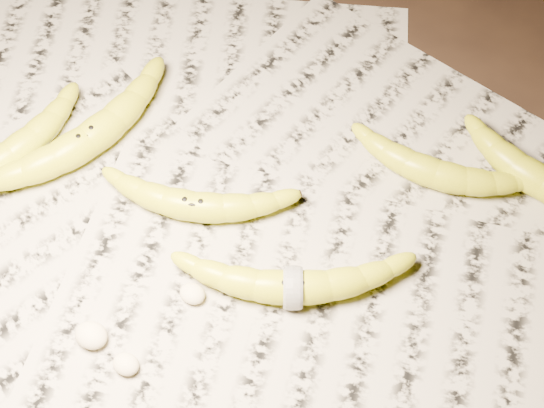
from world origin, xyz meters
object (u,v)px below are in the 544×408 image
at_px(banana_left_a, 86,139).
at_px(banana_upper_b, 544,182).
at_px(banana_left_b, 10,152).
at_px(banana_upper_a, 437,172).
at_px(banana_taped, 293,286).
at_px(banana_center, 194,204).

distance_m(banana_left_a, banana_upper_b, 0.52).
height_order(banana_left_a, banana_left_b, banana_left_a).
xyz_separation_m(banana_upper_a, banana_upper_b, (0.11, 0.04, 0.00)).
distance_m(banana_left_a, banana_left_b, 0.09).
distance_m(banana_left_b, banana_upper_b, 0.60).
distance_m(banana_taped, banana_upper_b, 0.31).
bearing_deg(banana_center, banana_left_a, 154.55).
distance_m(banana_left_a, banana_center, 0.15).
distance_m(banana_left_b, banana_taped, 0.36).
height_order(banana_taped, banana_upper_a, banana_taped).
bearing_deg(banana_center, banana_upper_b, 12.60).
bearing_deg(banana_taped, banana_upper_a, 41.25).
xyz_separation_m(banana_left_a, banana_upper_b, (0.49, 0.19, -0.00)).
bearing_deg(banana_left_a, banana_upper_a, -48.62).
height_order(banana_left_a, banana_taped, banana_left_a).
bearing_deg(banana_taped, banana_center, 137.81).
relative_size(banana_left_b, banana_taped, 0.86).
height_order(banana_left_b, banana_upper_b, banana_upper_b).
xyz_separation_m(banana_left_b, banana_taped, (0.36, -0.00, 0.00)).
relative_size(banana_left_b, banana_upper_b, 1.00).
relative_size(banana_taped, banana_upper_a, 1.21).
bearing_deg(banana_left_b, banana_upper_a, -46.49).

